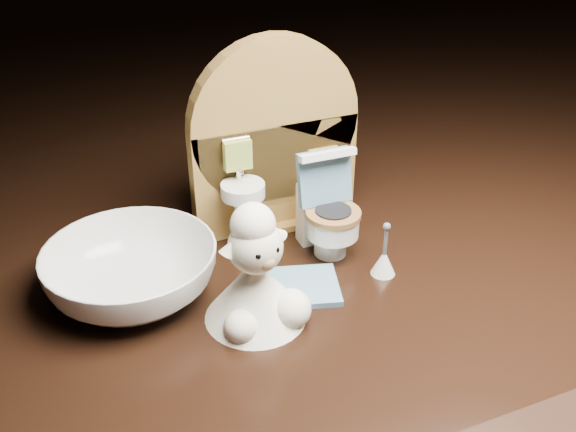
% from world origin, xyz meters
% --- Properties ---
extents(backdrop_panel, '(0.13, 0.05, 0.15)m').
position_xyz_m(backdrop_panel, '(-0.00, 0.06, 0.07)').
color(backdrop_panel, olive).
rests_on(backdrop_panel, ground).
extents(toy_toilet, '(0.04, 0.05, 0.08)m').
position_xyz_m(toy_toilet, '(0.02, 0.02, 0.03)').
color(toy_toilet, white).
rests_on(toy_toilet, ground).
extents(bath_mat, '(0.06, 0.06, 0.00)m').
position_xyz_m(bath_mat, '(-0.02, -0.02, 0.00)').
color(bath_mat, '#58829F').
rests_on(bath_mat, ground).
extents(toilet_brush, '(0.02, 0.02, 0.04)m').
position_xyz_m(toilet_brush, '(0.04, -0.03, 0.01)').
color(toilet_brush, white).
rests_on(toilet_brush, ground).
extents(plush_lamb, '(0.07, 0.07, 0.08)m').
position_xyz_m(plush_lamb, '(-0.05, -0.04, 0.03)').
color(plush_lamb, white).
rests_on(plush_lamb, ground).
extents(ceramic_bowl, '(0.12, 0.12, 0.04)m').
position_xyz_m(ceramic_bowl, '(-0.12, 0.02, 0.02)').
color(ceramic_bowl, white).
rests_on(ceramic_bowl, ground).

